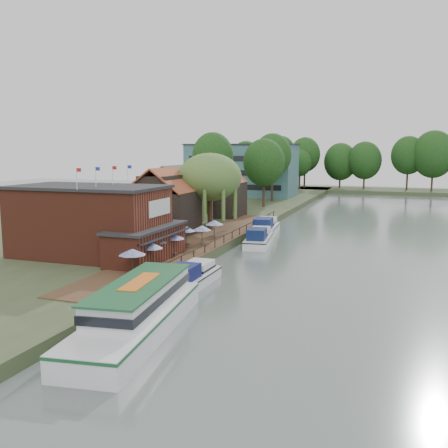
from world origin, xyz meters
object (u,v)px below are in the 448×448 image
(cruiser_2, at_px, (265,225))
(cruiser_0, at_px, (193,273))
(cottage_a, at_px, (163,201))
(willow, at_px, (210,192))
(umbrella_2, at_px, (157,249))
(umbrella_4, at_px, (187,237))
(umbrella_5, at_px, (202,236))
(umbrella_6, at_px, (214,230))
(cottage_c, at_px, (221,190))
(umbrella_0, at_px, (132,262))
(umbrella_1, at_px, (152,255))
(swan, at_px, (125,313))
(cottage_b, at_px, (175,194))
(hotel_block, at_px, (242,170))
(umbrella_3, at_px, (174,245))
(pub, at_px, (106,222))
(cruiser_1, at_px, (259,236))
(tour_boat, at_px, (136,309))

(cruiser_2, bearing_deg, cruiser_0, -94.30)
(cottage_a, distance_m, willow, 6.80)
(umbrella_2, distance_m, cruiser_0, 6.18)
(umbrella_4, relative_size, cruiser_0, 0.26)
(umbrella_5, height_order, umbrella_6, same)
(cottage_c, xyz_separation_m, umbrella_6, (6.92, -21.43, -2.96))
(umbrella_2, distance_m, umbrella_6, 12.92)
(umbrella_0, height_order, cruiser_2, umbrella_0)
(umbrella_2, bearing_deg, umbrella_1, -72.69)
(swan, bearing_deg, umbrella_4, 100.72)
(swan, bearing_deg, umbrella_2, 106.34)
(cottage_b, bearing_deg, umbrella_1, -69.07)
(cottage_a, distance_m, umbrella_4, 10.98)
(hotel_block, xyz_separation_m, umbrella_6, (14.92, -58.43, -4.86))
(cottage_b, distance_m, cruiser_0, 32.56)
(cottage_c, bearing_deg, umbrella_3, -78.40)
(pub, height_order, umbrella_5, pub)
(umbrella_3, bearing_deg, umbrella_6, 87.99)
(umbrella_6, bearing_deg, umbrella_0, -91.40)
(hotel_block, relative_size, cottage_c, 2.99)
(cottage_c, height_order, cruiser_2, cottage_c)
(umbrella_0, relative_size, umbrella_2, 1.00)
(cruiser_1, bearing_deg, pub, -132.36)
(umbrella_0, bearing_deg, umbrella_5, 87.38)
(willow, xyz_separation_m, tour_boat, (8.64, -35.60, -4.53))
(cottage_c, height_order, umbrella_2, cottage_c)
(hotel_block, distance_m, cruiser_1, 58.15)
(cruiser_1, bearing_deg, umbrella_5, -124.67)
(umbrella_4, height_order, cruiser_0, umbrella_4)
(cottage_a, xyz_separation_m, umbrella_5, (8.11, -6.90, -2.96))
(umbrella_1, height_order, tour_boat, umbrella_1)
(umbrella_6, bearing_deg, cruiser_0, -76.00)
(umbrella_0, distance_m, umbrella_2, 5.86)
(cruiser_2, bearing_deg, cottage_b, 172.48)
(cottage_a, bearing_deg, umbrella_2, -65.82)
(umbrella_0, distance_m, umbrella_1, 3.11)
(umbrella_4, bearing_deg, cruiser_2, 76.44)
(pub, height_order, willow, willow)
(umbrella_4, bearing_deg, cottage_b, 118.41)
(hotel_block, height_order, swan, hotel_block)
(umbrella_5, height_order, cruiser_0, umbrella_5)
(swan, bearing_deg, cottage_c, 101.50)
(umbrella_4, distance_m, umbrella_5, 1.79)
(umbrella_3, relative_size, umbrella_5, 1.00)
(umbrella_1, height_order, umbrella_5, same)
(swan, bearing_deg, cruiser_1, 86.33)
(cottage_b, distance_m, cruiser_1, 18.03)
(cottage_c, xyz_separation_m, umbrella_0, (6.46, -40.14, -2.96))
(cottage_a, height_order, cruiser_0, cottage_a)
(hotel_block, height_order, umbrella_0, hotel_block)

